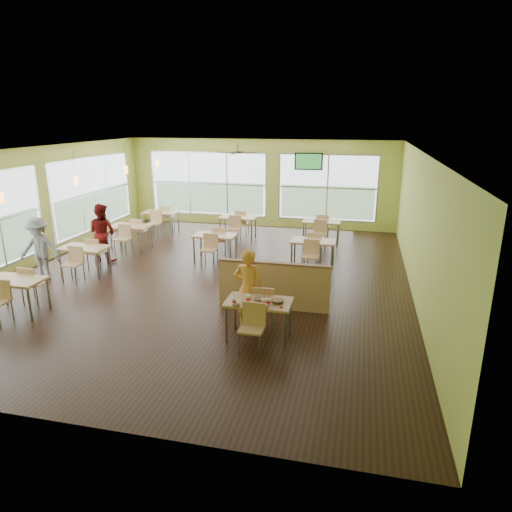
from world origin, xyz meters
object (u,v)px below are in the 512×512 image
Objects in this scene: man_plaid at (248,288)px; food_basket at (277,301)px; main_table at (259,307)px; half_wall_divider at (274,285)px.

man_plaid is 0.80m from food_basket.
man_plaid is at bearing 123.69° from main_table.
food_basket is at bearing -76.54° from half_wall_divider.
food_basket is at bearing 0.69° from main_table.
man_plaid is (-0.31, -0.99, 0.27)m from half_wall_divider.
food_basket is (0.35, -1.45, 0.26)m from half_wall_divider.
half_wall_divider is at bearing 103.46° from food_basket.
half_wall_divider is 10.15× the size of food_basket.
half_wall_divider is 1.51× the size of man_plaid.
man_plaid is at bearing -107.27° from half_wall_divider.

